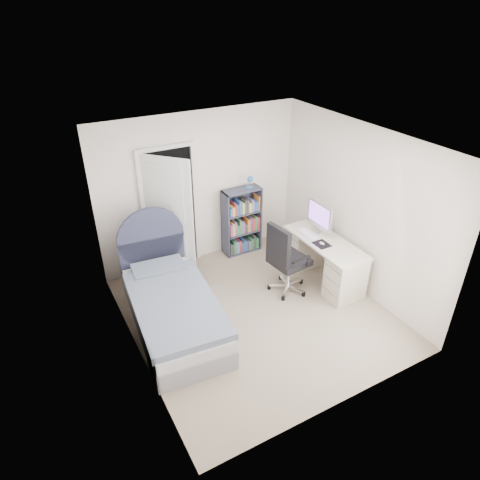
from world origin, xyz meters
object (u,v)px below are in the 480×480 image
bed (172,305)px  floor_lamp (165,240)px  nightstand (149,257)px  desk (324,258)px  office_chair (285,257)px  bookcase (242,223)px

bed → floor_lamp: 1.40m
nightstand → floor_lamp: bearing=14.8°
bed → nightstand: (0.09, 1.24, 0.07)m
bed → desk: bed is taller
nightstand → office_chair: bearing=-39.8°
desk → office_chair: 0.77m
bookcase → desk: (0.68, -1.40, -0.15)m
floor_lamp → nightstand: bearing=-165.2°
nightstand → office_chair: size_ratio=0.49×
nightstand → office_chair: office_chair is taller
bed → nightstand: bearing=85.8°
nightstand → bookcase: (1.69, 0.00, 0.17)m
bookcase → bed: bearing=-145.3°
desk → office_chair: (-0.73, 0.02, 0.24)m
bookcase → office_chair: 1.38m
bookcase → nightstand: bearing=-180.0°
floor_lamp → bookcase: size_ratio=0.95×
nightstand → floor_lamp: size_ratio=0.43×
bookcase → office_chair: (-0.05, -1.37, 0.09)m
desk → bed: bearing=176.3°
bookcase → office_chair: bookcase is taller
desk → office_chair: size_ratio=1.27×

